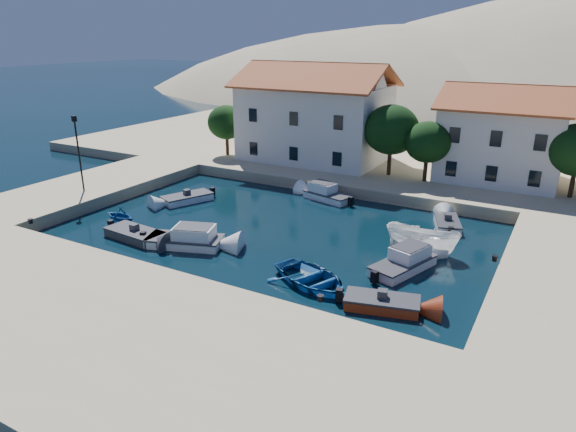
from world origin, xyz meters
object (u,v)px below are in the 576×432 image
object	(u,v)px
lamppost	(78,146)
boat_east	(421,251)
building_left	(315,111)
cabin_cruiser_south	(185,239)
cabin_cruiser_east	(403,263)
building_mid	(503,132)
rowboat_south	(312,285)

from	to	relation	value
lamppost	boat_east	xyz separation A→B (m)	(27.54, 3.60, -4.75)
building_left	cabin_cruiser_south	size ratio (longest dim) A/B	2.70
cabin_cruiser_east	building_left	bearing A→B (deg)	56.98
cabin_cruiser_south	cabin_cruiser_east	distance (m)	14.29
building_mid	rowboat_south	xyz separation A→B (m)	(-6.04, -25.09, -5.22)
lamppost	building_mid	bearing A→B (deg)	35.45
building_left	rowboat_south	bearing A→B (deg)	-63.60
cabin_cruiser_east	boat_east	size ratio (longest dim) A/B	1.01
cabin_cruiser_south	boat_east	xyz separation A→B (m)	(14.04, 6.82, -0.48)
cabin_cruiser_south	boat_east	world-z (taller)	cabin_cruiser_south
lamppost	rowboat_south	bearing A→B (deg)	-9.88
building_left	building_mid	size ratio (longest dim) A/B	1.40
building_mid	lamppost	bearing A→B (deg)	-144.55
lamppost	rowboat_south	xyz separation A→B (m)	(23.46, -4.09, -4.75)
building_left	lamppost	size ratio (longest dim) A/B	2.36
building_left	cabin_cruiser_south	xyz separation A→B (m)	(2.00, -23.22, -5.46)
building_left	lamppost	world-z (taller)	building_left
lamppost	cabin_cruiser_east	world-z (taller)	lamppost
building_left	rowboat_south	distance (m)	27.54
building_mid	rowboat_south	size ratio (longest dim) A/B	1.99
rowboat_south	building_left	bearing A→B (deg)	48.99
cabin_cruiser_east	cabin_cruiser_south	bearing A→B (deg)	122.29
building_mid	cabin_cruiser_south	xyz separation A→B (m)	(-16.00, -24.22, -4.75)
building_left	cabin_cruiser_south	world-z (taller)	building_left
building_left	building_mid	xyz separation A→B (m)	(18.00, 1.00, -0.71)
boat_east	building_mid	bearing A→B (deg)	-2.81
rowboat_south	cabin_cruiser_east	distance (m)	5.86
building_mid	cabin_cruiser_south	size ratio (longest dim) A/B	1.93
lamppost	cabin_cruiser_south	size ratio (longest dim) A/B	1.14
building_left	cabin_cruiser_east	world-z (taller)	building_left
lamppost	boat_east	bearing A→B (deg)	7.45
building_mid	cabin_cruiser_east	distance (m)	21.38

